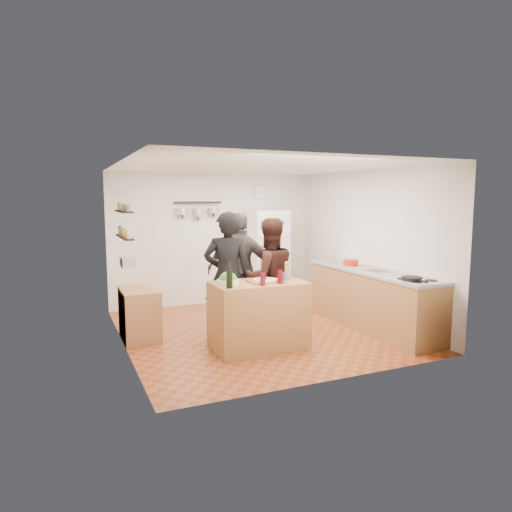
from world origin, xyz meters
name	(u,v)px	position (x,y,z in m)	size (l,w,h in m)	color
room_shell	(249,248)	(0.00, 0.39, 1.25)	(4.20, 4.20, 4.20)	brown
prep_island	(259,315)	(-0.32, -0.73, 0.46)	(1.25, 0.72, 0.91)	#A4713C
pizza_board	(265,281)	(-0.24, -0.75, 0.92)	(0.42, 0.34, 0.02)	olive
pizza	(265,280)	(-0.24, -0.75, 0.94)	(0.34, 0.34, 0.02)	tan
salad_bowl	(228,282)	(-0.74, -0.68, 0.94)	(0.29, 0.29, 0.06)	silver
wine_bottle	(229,278)	(-0.82, -0.95, 1.03)	(0.08, 0.08, 0.25)	black
wine_glass_near	(263,279)	(-0.37, -0.97, 0.99)	(0.07, 0.07, 0.17)	#60081C
wine_glass_far	(280,277)	(-0.10, -0.93, 1.00)	(0.07, 0.07, 0.18)	#540807
pepper_mill	(287,272)	(0.13, -0.68, 1.01)	(0.06, 0.06, 0.20)	olive
salt_canister	(283,277)	(-0.02, -0.85, 0.97)	(0.08, 0.08, 0.12)	#1B4498
person_left	(228,276)	(-0.59, -0.23, 0.93)	(0.68, 0.44, 1.85)	black
person_center	(269,278)	(0.04, -0.29, 0.87)	(0.85, 0.66, 1.75)	black
person_back	(241,271)	(-0.17, 0.30, 0.91)	(1.06, 0.44, 1.81)	#332F2D
counter_run	(372,299)	(1.70, -0.55, 0.45)	(0.63, 2.63, 0.90)	#9E7042
stove_top	(417,281)	(1.70, -1.50, 0.91)	(0.60, 0.62, 0.02)	white
skillet	(412,279)	(1.60, -1.51, 0.95)	(0.27, 0.27, 0.05)	black
sink	(341,263)	(1.70, 0.30, 0.92)	(0.50, 0.80, 0.03)	silver
cutting_board	(376,271)	(1.70, -0.63, 0.91)	(0.30, 0.40, 0.02)	#905F34
red_bowl	(351,263)	(1.65, -0.04, 0.97)	(0.25, 0.25, 0.10)	#B51C14
fridge	(267,256)	(0.95, 1.75, 0.90)	(0.70, 0.68, 1.80)	white
wall_clock	(260,192)	(0.95, 2.08, 2.15)	(0.30, 0.30, 0.03)	silver
spice_shelf_lower	(125,237)	(-1.93, 0.20, 1.50)	(0.12, 1.00, 0.03)	black
spice_shelf_upper	(124,211)	(-1.93, 0.20, 1.85)	(0.12, 1.00, 0.03)	black
produce_basket	(128,262)	(-1.90, 0.20, 1.15)	(0.18, 0.35, 0.14)	silver
side_table	(140,314)	(-1.74, 0.34, 0.36)	(0.50, 0.80, 0.73)	#AB6F47
pot_rack	(198,202)	(-0.35, 2.00, 1.95)	(0.90, 0.04, 0.04)	black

